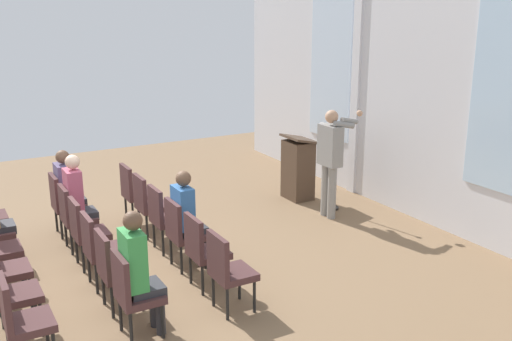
% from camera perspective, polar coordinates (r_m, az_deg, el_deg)
% --- Properties ---
extents(ground_plane, '(13.45, 13.45, 0.00)m').
position_cam_1_polar(ground_plane, '(7.99, -15.34, -9.77)').
color(ground_plane, '#846647').
extents(rear_partition, '(9.86, 0.14, 4.46)m').
position_cam_1_polar(rear_partition, '(9.83, 14.49, 8.65)').
color(rear_partition, silver).
rests_on(rear_partition, ground).
extents(speaker, '(0.52, 0.69, 1.77)m').
position_cam_1_polar(speaker, '(9.53, 7.22, 1.45)').
color(speaker, gray).
rests_on(speaker, ground).
extents(mic_stand, '(0.28, 0.28, 1.55)m').
position_cam_1_polar(mic_stand, '(10.08, 7.25, -1.86)').
color(mic_stand, black).
rests_on(mic_stand, ground).
extents(lectern, '(0.60, 0.48, 1.16)m').
position_cam_1_polar(lectern, '(10.51, 4.08, 0.20)').
color(lectern, '#4C3828').
rests_on(lectern, ground).
extents(chair_r0_c0, '(0.46, 0.44, 0.94)m').
position_cam_1_polar(chair_r0_c0, '(9.55, -11.72, -1.84)').
color(chair_r0_c0, black).
rests_on(chair_r0_c0, ground).
extents(chair_r0_c1, '(0.46, 0.44, 0.94)m').
position_cam_1_polar(chair_r0_c1, '(8.95, -10.41, -2.96)').
color(chair_r0_c1, black).
rests_on(chair_r0_c1, ground).
extents(chair_r0_c2, '(0.46, 0.44, 0.94)m').
position_cam_1_polar(chair_r0_c2, '(8.36, -8.92, -4.24)').
color(chair_r0_c2, black).
rests_on(chair_r0_c2, ground).
extents(chair_r0_c3, '(0.46, 0.44, 0.94)m').
position_cam_1_polar(chair_r0_c3, '(7.79, -7.19, -5.70)').
color(chair_r0_c3, black).
rests_on(chair_r0_c3, ground).
extents(audience_r0_c3, '(0.36, 0.39, 1.33)m').
position_cam_1_polar(audience_r0_c3, '(7.74, -6.68, -4.22)').
color(audience_r0_c3, '#2D2D33').
rests_on(audience_r0_c3, ground).
extents(chair_r0_c4, '(0.46, 0.44, 0.94)m').
position_cam_1_polar(chair_r0_c4, '(7.22, -5.17, -7.39)').
color(chair_r0_c4, black).
rests_on(chair_r0_c4, ground).
extents(chair_r0_c5, '(0.46, 0.44, 0.94)m').
position_cam_1_polar(chair_r0_c5, '(6.68, -2.81, -9.35)').
color(chair_r0_c5, black).
rests_on(chair_r0_c5, ground).
extents(chair_r1_c0, '(0.46, 0.44, 0.94)m').
position_cam_1_polar(chair_r1_c0, '(9.30, -18.13, -2.78)').
color(chair_r1_c0, black).
rests_on(chair_r1_c0, ground).
extents(audience_r1_c0, '(0.36, 0.39, 1.31)m').
position_cam_1_polar(audience_r1_c0, '(9.26, -17.73, -1.59)').
color(audience_r1_c0, '#2D2D33').
rests_on(audience_r1_c0, ground).
extents(chair_r1_c1, '(0.46, 0.44, 0.94)m').
position_cam_1_polar(chair_r1_c1, '(8.68, -17.23, -4.01)').
color(chair_r1_c1, black).
rests_on(chair_r1_c1, ground).
extents(audience_r1_c1, '(0.36, 0.39, 1.38)m').
position_cam_1_polar(audience_r1_c1, '(8.63, -16.85, -2.50)').
color(audience_r1_c1, '#2D2D33').
rests_on(audience_r1_c1, ground).
extents(chair_r1_c2, '(0.46, 0.44, 0.94)m').
position_cam_1_polar(chair_r1_c2, '(8.08, -16.20, -5.42)').
color(chair_r1_c2, black).
rests_on(chair_r1_c2, ground).
extents(chair_r1_c3, '(0.46, 0.44, 0.94)m').
position_cam_1_polar(chair_r1_c3, '(7.48, -14.99, -7.06)').
color(chair_r1_c3, black).
rests_on(chair_r1_c3, ground).
extents(chair_r1_c4, '(0.46, 0.44, 0.94)m').
position_cam_1_polar(chair_r1_c4, '(6.89, -13.56, -8.97)').
color(chair_r1_c4, black).
rests_on(chair_r1_c4, ground).
extents(chair_r1_c5, '(0.46, 0.44, 0.94)m').
position_cam_1_polar(chair_r1_c5, '(6.32, -11.85, -11.23)').
color(chair_r1_c5, black).
rests_on(chair_r1_c5, ground).
extents(audience_r1_c5, '(0.36, 0.39, 1.38)m').
position_cam_1_polar(audience_r1_c5, '(6.24, -11.28, -9.21)').
color(audience_r1_c5, '#2D2D33').
rests_on(audience_r1_c5, ground).
extents(chair_r2_c3, '(0.46, 0.44, 0.94)m').
position_cam_1_polar(chair_r2_c3, '(7.33, -23.33, -8.35)').
color(chair_r2_c3, black).
rests_on(chair_r2_c3, ground).
extents(chair_r2_c4, '(0.46, 0.44, 0.94)m').
position_cam_1_polar(chair_r2_c4, '(6.72, -22.66, -10.45)').
color(chair_r2_c4, black).
rests_on(chair_r2_c4, ground).
extents(chair_r2_c5, '(0.46, 0.44, 0.94)m').
position_cam_1_polar(chair_r2_c5, '(6.14, -21.84, -12.96)').
color(chair_r2_c5, black).
rests_on(chair_r2_c5, ground).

